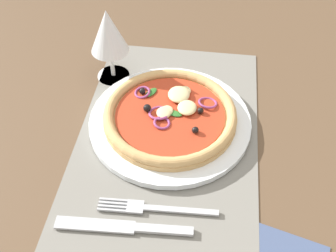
{
  "coord_description": "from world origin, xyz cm",
  "views": [
    {
      "loc": [
        -46.41,
        -6.38,
        53.92
      ],
      "look_at": [
        1.12,
        0.0,
        2.57
      ],
      "focal_mm": 44.32,
      "sensor_mm": 36.0,
      "label": 1
    }
  ],
  "objects_px": {
    "fork": "(151,208)",
    "knife": "(122,227)",
    "pizza": "(169,114)",
    "wine_glass": "(108,33)",
    "plate": "(168,121)"
  },
  "relations": [
    {
      "from": "plate",
      "to": "knife",
      "type": "height_order",
      "value": "plate"
    },
    {
      "from": "fork",
      "to": "plate",
      "type": "bearing_deg",
      "value": -93.43
    },
    {
      "from": "pizza",
      "to": "knife",
      "type": "height_order",
      "value": "pizza"
    },
    {
      "from": "knife",
      "to": "wine_glass",
      "type": "distance_m",
      "value": 0.36
    },
    {
      "from": "pizza",
      "to": "plate",
      "type": "bearing_deg",
      "value": 158.24
    },
    {
      "from": "pizza",
      "to": "wine_glass",
      "type": "xyz_separation_m",
      "value": [
        0.12,
        0.13,
        0.07
      ]
    },
    {
      "from": "knife",
      "to": "wine_glass",
      "type": "xyz_separation_m",
      "value": [
        0.33,
        0.09,
        0.09
      ]
    },
    {
      "from": "plate",
      "to": "fork",
      "type": "height_order",
      "value": "plate"
    },
    {
      "from": "pizza",
      "to": "fork",
      "type": "height_order",
      "value": "pizza"
    },
    {
      "from": "fork",
      "to": "knife",
      "type": "xyz_separation_m",
      "value": [
        -0.04,
        0.04,
        0.0
      ]
    },
    {
      "from": "plate",
      "to": "wine_glass",
      "type": "distance_m",
      "value": 0.2
    },
    {
      "from": "plate",
      "to": "pizza",
      "type": "height_order",
      "value": "pizza"
    },
    {
      "from": "wine_glass",
      "to": "knife",
      "type": "bearing_deg",
      "value": -165.08
    },
    {
      "from": "pizza",
      "to": "wine_glass",
      "type": "relative_size",
      "value": 1.56
    },
    {
      "from": "fork",
      "to": "wine_glass",
      "type": "bearing_deg",
      "value": -69.84
    }
  ]
}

